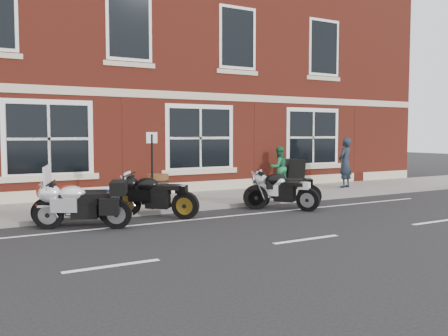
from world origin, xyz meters
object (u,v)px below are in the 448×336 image
(parking_sign, at_px, (152,165))
(barrel_planter, at_px, (158,187))
(moto_naked_black, at_px, (281,188))
(moto_sport_black, at_px, (155,195))
(a_board_sign, at_px, (293,173))
(moto_sport_red, at_px, (77,201))
(pedestrian_right, at_px, (279,167))
(moto_sport_silver, at_px, (282,190))
(pedestrian_left, at_px, (345,163))
(moto_touring_silver, at_px, (80,203))

(parking_sign, bearing_deg, barrel_planter, 75.12)
(moto_naked_black, bearing_deg, moto_sport_black, 105.65)
(a_board_sign, bearing_deg, moto_sport_red, -139.12)
(moto_naked_black, xyz_separation_m, pedestrian_right, (2.42, 3.37, 0.31))
(moto_sport_black, bearing_deg, moto_naked_black, -50.15)
(moto_sport_silver, xyz_separation_m, barrel_planter, (-2.52, 2.92, -0.05))
(moto_sport_red, distance_m, pedestrian_right, 8.55)
(moto_sport_silver, xyz_separation_m, pedestrian_left, (4.75, 2.47, 0.49))
(moto_sport_black, bearing_deg, pedestrian_right, -17.71)
(pedestrian_left, distance_m, barrel_planter, 7.30)
(moto_sport_silver, relative_size, pedestrian_right, 1.24)
(pedestrian_right, bearing_deg, pedestrian_left, 161.24)
(moto_sport_silver, bearing_deg, a_board_sign, 17.48)
(moto_sport_black, distance_m, moto_sport_silver, 3.65)
(moto_sport_silver, height_order, a_board_sign, a_board_sign)
(moto_sport_red, relative_size, moto_naked_black, 0.96)
(pedestrian_left, xyz_separation_m, parking_sign, (-8.19, -1.39, 0.26))
(moto_sport_black, relative_size, a_board_sign, 1.64)
(moto_sport_black, xyz_separation_m, parking_sign, (0.17, 0.57, 0.71))
(moto_sport_red, height_order, a_board_sign, a_board_sign)
(pedestrian_right, height_order, parking_sign, parking_sign)
(moto_sport_silver, height_order, pedestrian_left, pedestrian_left)
(a_board_sign, bearing_deg, moto_sport_silver, -110.44)
(moto_sport_red, distance_m, moto_sport_black, 1.95)
(moto_naked_black, distance_m, parking_sign, 3.68)
(moto_sport_black, bearing_deg, moto_sport_red, 137.18)
(pedestrian_right, bearing_deg, moto_sport_black, 30.75)
(pedestrian_left, xyz_separation_m, barrel_planter, (-7.27, 0.46, -0.54))
(moto_sport_red, xyz_separation_m, moto_sport_silver, (5.56, -0.48, -0.00))
(moto_touring_silver, relative_size, moto_naked_black, 0.93)
(moto_touring_silver, bearing_deg, moto_sport_red, 20.05)
(moto_naked_black, distance_m, pedestrian_right, 4.16)
(moto_sport_red, distance_m, pedestrian_left, 10.50)
(moto_touring_silver, bearing_deg, pedestrian_right, -38.63)
(moto_sport_red, relative_size, pedestrian_right, 1.34)
(pedestrian_right, bearing_deg, moto_touring_silver, 28.21)
(moto_naked_black, xyz_separation_m, pedestrian_left, (4.71, 2.37, 0.46))
(moto_touring_silver, distance_m, moto_naked_black, 5.66)
(pedestrian_left, xyz_separation_m, pedestrian_right, (-2.29, 1.00, -0.15))
(moto_sport_red, bearing_deg, moto_sport_silver, -75.69)
(moto_sport_silver, xyz_separation_m, pedestrian_right, (2.45, 3.46, 0.34))
(moto_sport_black, height_order, pedestrian_right, pedestrian_right)
(barrel_planter, bearing_deg, moto_sport_silver, -49.23)
(moto_sport_red, height_order, pedestrian_left, pedestrian_left)
(barrel_planter, distance_m, parking_sign, 2.21)
(moto_sport_silver, relative_size, moto_naked_black, 0.89)
(barrel_planter, bearing_deg, pedestrian_left, -3.60)
(moto_sport_red, bearing_deg, barrel_planter, -31.92)
(a_board_sign, bearing_deg, moto_naked_black, -110.93)
(moto_touring_silver, bearing_deg, parking_sign, -34.87)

